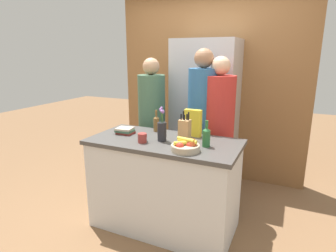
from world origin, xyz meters
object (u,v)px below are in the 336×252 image
Objects in this scene: flower_vase at (162,130)px; person_at_sink at (152,119)px; cereal_box at (193,123)px; coffee_mug at (142,138)px; person_in_red_tee at (218,126)px; fruit_bowl at (186,146)px; person_in_blue at (202,120)px; bottle_oil at (206,136)px; bottle_vinegar at (156,123)px; refrigerator at (205,114)px; book_stack at (125,131)px; knife_block at (185,131)px.

person_at_sink is (-0.45, 0.65, -0.08)m from flower_vase.
cereal_box is 2.26× the size of coffee_mug.
flower_vase is 0.19× the size of person_in_red_tee.
fruit_bowl is 0.14× the size of person_in_blue.
bottle_oil is 0.70m from bottle_vinegar.
flower_vase is at bearing -127.56° from cereal_box.
person_in_red_tee is (0.38, 0.64, -0.07)m from flower_vase.
cereal_box is 1.14× the size of bottle_oil.
person_in_blue reaches higher than flower_vase.
person_in_blue is (0.14, -0.56, 0.06)m from refrigerator.
coffee_mug is 0.83m from person_in_blue.
book_stack is at bearing 149.69° from coffee_mug.
person_at_sink is at bearing 158.87° from person_in_red_tee.
knife_block is 0.63m from person_in_red_tee.
person_in_red_tee is (0.07, 0.81, -0.00)m from fruit_bowl.
person_in_blue is (-0.24, 0.62, -0.00)m from bottle_oil.
person_at_sink reaches higher than flower_vase.
refrigerator reaches higher than fruit_bowl.
bottle_vinegar is 0.14× the size of person_at_sink.
flower_vase is 1.38× the size of bottle_oil.
person_in_blue is at bearing 72.73° from flower_vase.
bottle_vinegar is at bearing 138.36° from fruit_bowl.
refrigerator is 5.79× the size of flower_vase.
bottle_oil is at bearing 1.68° from flower_vase.
person_in_blue is at bearing 98.41° from fruit_bowl.
flower_vase is 0.47m from book_stack.
refrigerator is at bearing 46.97° from person_at_sink.
refrigerator is at bearing 100.63° from fruit_bowl.
bottle_vinegar is (-0.42, 0.01, -0.05)m from cereal_box.
coffee_mug is 0.52× the size of bottle_vinegar.
refrigerator is 1.20m from flower_vase.
fruit_bowl is at bearing -114.69° from person_in_red_tee.
flower_vase is 0.20m from coffee_mug.
cereal_box reaches higher than coffee_mug.
fruit_bowl is (0.26, -1.37, 0.01)m from refrigerator.
coffee_mug is at bearing 173.08° from fruit_bowl.
cereal_box is 0.16× the size of person_at_sink.
person_in_blue is at bearing 40.64° from bottle_vinegar.
fruit_bowl is at bearing -41.64° from bottle_vinegar.
book_stack is at bearing 178.01° from knife_block.
refrigerator is at bearing 97.81° from knife_block.
person_in_red_tee is at bearing 74.61° from knife_block.
person_at_sink is at bearing 144.30° from bottle_oil.
cereal_box is at bearing -115.33° from person_in_blue.
person_in_red_tee reaches higher than knife_block.
book_stack is at bearing 162.81° from fruit_bowl.
person_in_blue is (-0.12, 0.81, 0.05)m from fruit_bowl.
bottle_oil reaches higher than fruit_bowl.
fruit_bowl is at bearing -6.92° from coffee_mug.
refrigerator reaches higher than person_in_red_tee.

